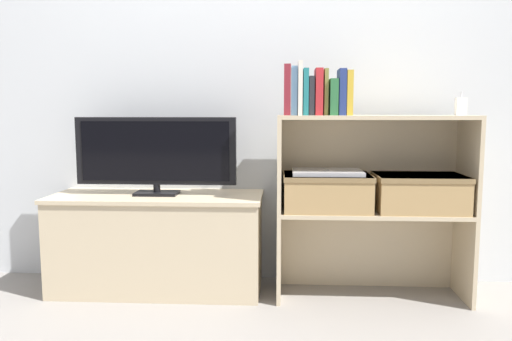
{
  "coord_description": "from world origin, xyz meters",
  "views": [
    {
      "loc": [
        0.14,
        -2.33,
        0.95
      ],
      "look_at": [
        0.0,
        0.17,
        0.65
      ],
      "focal_mm": 35.0,
      "sensor_mm": 36.0,
      "label": 1
    }
  ],
  "objects": [
    {
      "name": "ground_plane",
      "position": [
        0.0,
        0.0,
        0.0
      ],
      "size": [
        16.0,
        16.0,
        0.0
      ],
      "primitive_type": "plane",
      "color": "gray"
    },
    {
      "name": "wall_back",
      "position": [
        0.0,
        0.44,
        1.2
      ],
      "size": [
        10.0,
        0.05,
        2.4
      ],
      "color": "silver",
      "rests_on": "ground_plane"
    },
    {
      "name": "tv_stand",
      "position": [
        -0.52,
        0.2,
        0.26
      ],
      "size": [
        1.1,
        0.43,
        0.51
      ],
      "color": "#CCB793",
      "rests_on": "ground_plane"
    },
    {
      "name": "tv",
      "position": [
        -0.52,
        0.2,
        0.73
      ],
      "size": [
        0.83,
        0.14,
        0.4
      ],
      "color": "black",
      "rests_on": "tv_stand"
    },
    {
      "name": "bookshelf_lower_tier",
      "position": [
        0.58,
        0.23,
        0.29
      ],
      "size": [
        0.95,
        0.33,
        0.45
      ],
      "color": "#CCB793",
      "rests_on": "ground_plane"
    },
    {
      "name": "bookshelf_upper_tier",
      "position": [
        0.58,
        0.23,
        0.75
      ],
      "size": [
        0.95,
        0.33,
        0.47
      ],
      "color": "#CCB793",
      "rests_on": "bookshelf_lower_tier"
    },
    {
      "name": "book_maroon",
      "position": [
        0.15,
        0.1,
        1.04
      ],
      "size": [
        0.03,
        0.13,
        0.24
      ],
      "color": "maroon",
      "rests_on": "bookshelf_upper_tier"
    },
    {
      "name": "book_skyblue",
      "position": [
        0.19,
        0.1,
        1.04
      ],
      "size": [
        0.03,
        0.13,
        0.23
      ],
      "color": "#709ECC",
      "rests_on": "bookshelf_upper_tier"
    },
    {
      "name": "book_ivory",
      "position": [
        0.22,
        0.1,
        1.05
      ],
      "size": [
        0.02,
        0.16,
        0.25
      ],
      "color": "silver",
      "rests_on": "bookshelf_upper_tier"
    },
    {
      "name": "book_teal",
      "position": [
        0.24,
        0.1,
        1.03
      ],
      "size": [
        0.02,
        0.15,
        0.22
      ],
      "color": "#1E7075",
      "rests_on": "bookshelf_upper_tier"
    },
    {
      "name": "book_charcoal",
      "position": [
        0.27,
        0.1,
        1.02
      ],
      "size": [
        0.03,
        0.14,
        0.18
      ],
      "color": "#232328",
      "rests_on": "bookshelf_upper_tier"
    },
    {
      "name": "book_crimson",
      "position": [
        0.3,
        0.1,
        1.03
      ],
      "size": [
        0.03,
        0.15,
        0.22
      ],
      "color": "#B22328",
      "rests_on": "bookshelf_upper_tier"
    },
    {
      "name": "book_olive",
      "position": [
        0.34,
        0.1,
        1.03
      ],
      "size": [
        0.02,
        0.12,
        0.22
      ],
      "color": "olive",
      "rests_on": "bookshelf_upper_tier"
    },
    {
      "name": "book_forest",
      "position": [
        0.37,
        0.1,
        1.01
      ],
      "size": [
        0.04,
        0.16,
        0.17
      ],
      "color": "#286638",
      "rests_on": "bookshelf_upper_tier"
    },
    {
      "name": "book_navy",
      "position": [
        0.41,
        0.1,
        1.03
      ],
      "size": [
        0.03,
        0.14,
        0.22
      ],
      "color": "navy",
      "rests_on": "bookshelf_upper_tier"
    },
    {
      "name": "book_mustard",
      "position": [
        0.45,
        0.1,
        1.03
      ],
      "size": [
        0.03,
        0.14,
        0.21
      ],
      "color": "gold",
      "rests_on": "bookshelf_upper_tier"
    },
    {
      "name": "baby_monitor",
      "position": [
        1.0,
        0.17,
        0.97
      ],
      "size": [
        0.05,
        0.04,
        0.12
      ],
      "color": "white",
      "rests_on": "bookshelf_upper_tier"
    },
    {
      "name": "storage_basket_left",
      "position": [
        0.36,
        0.15,
        0.55
      ],
      "size": [
        0.43,
        0.3,
        0.18
      ],
      "color": "tan",
      "rests_on": "bookshelf_lower_tier"
    },
    {
      "name": "storage_basket_right",
      "position": [
        0.81,
        0.15,
        0.55
      ],
      "size": [
        0.43,
        0.3,
        0.18
      ],
      "color": "tan",
      "rests_on": "bookshelf_lower_tier"
    },
    {
      "name": "laptop",
      "position": [
        0.36,
        0.15,
        0.64
      ],
      "size": [
        0.35,
        0.24,
        0.02
      ],
      "color": "#BCBCC1",
      "rests_on": "storage_basket_left"
    }
  ]
}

